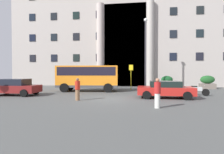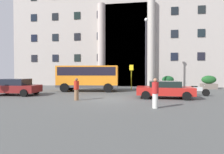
{
  "view_description": "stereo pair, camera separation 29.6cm",
  "coord_description": "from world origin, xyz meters",
  "px_view_note": "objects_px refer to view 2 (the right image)",
  "views": [
    {
      "loc": [
        1.98,
        -13.34,
        1.97
      ],
      "look_at": [
        -0.45,
        4.62,
        1.53
      ],
      "focal_mm": 29.43,
      "sensor_mm": 36.0,
      "label": 1
    },
    {
      "loc": [
        2.27,
        -13.3,
        1.97
      ],
      "look_at": [
        -0.45,
        4.62,
        1.53
      ],
      "focal_mm": 29.43,
      "sensor_mm": 36.0,
      "label": 2
    }
  ],
  "objects_px": {
    "parked_estate_mid": "(165,89)",
    "pedestrian_woman_with_bag": "(155,93)",
    "motorcycle_far_end": "(196,90)",
    "orange_minibus": "(88,76)",
    "lamppost_plaza_centre": "(146,48)",
    "parked_sedan_far": "(15,87)",
    "pedestrian_woman_dark_dress": "(76,89)",
    "bus_stop_sign": "(131,75)",
    "hedge_planter_entrance_right": "(209,82)",
    "hedge_planter_far_east": "(74,82)",
    "hedge_planter_entrance_left": "(168,82)"
  },
  "relations": [
    {
      "from": "parked_estate_mid",
      "to": "pedestrian_woman_dark_dress",
      "type": "bearing_deg",
      "value": -159.72
    },
    {
      "from": "hedge_planter_entrance_right",
      "to": "hedge_planter_far_east",
      "type": "relative_size",
      "value": 1.05
    },
    {
      "from": "hedge_planter_entrance_left",
      "to": "pedestrian_woman_dark_dress",
      "type": "bearing_deg",
      "value": -124.42
    },
    {
      "from": "orange_minibus",
      "to": "hedge_planter_far_east",
      "type": "relative_size",
      "value": 3.88
    },
    {
      "from": "pedestrian_woman_with_bag",
      "to": "lamppost_plaza_centre",
      "type": "relative_size",
      "value": 0.2
    },
    {
      "from": "hedge_planter_entrance_left",
      "to": "lamppost_plaza_centre",
      "type": "bearing_deg",
      "value": -139.3
    },
    {
      "from": "orange_minibus",
      "to": "pedestrian_woman_dark_dress",
      "type": "xyz_separation_m",
      "value": [
        0.96,
        -6.35,
        -0.81
      ]
    },
    {
      "from": "hedge_planter_entrance_right",
      "to": "pedestrian_woman_dark_dress",
      "type": "bearing_deg",
      "value": -138.66
    },
    {
      "from": "hedge_planter_far_east",
      "to": "hedge_planter_entrance_left",
      "type": "bearing_deg",
      "value": 0.05
    },
    {
      "from": "pedestrian_woman_dark_dress",
      "to": "pedestrian_woman_with_bag",
      "type": "xyz_separation_m",
      "value": [
        5.29,
        -2.11,
        0.04
      ]
    },
    {
      "from": "pedestrian_woman_with_bag",
      "to": "lamppost_plaza_centre",
      "type": "height_order",
      "value": "lamppost_plaza_centre"
    },
    {
      "from": "orange_minibus",
      "to": "motorcycle_far_end",
      "type": "height_order",
      "value": "orange_minibus"
    },
    {
      "from": "parked_sedan_far",
      "to": "lamppost_plaza_centre",
      "type": "bearing_deg",
      "value": 29.99
    },
    {
      "from": "parked_estate_mid",
      "to": "motorcycle_far_end",
      "type": "relative_size",
      "value": 2.14
    },
    {
      "from": "hedge_planter_far_east",
      "to": "parked_sedan_far",
      "type": "distance_m",
      "value": 9.75
    },
    {
      "from": "motorcycle_far_end",
      "to": "hedge_planter_entrance_left",
      "type": "bearing_deg",
      "value": 114.71
    },
    {
      "from": "orange_minibus",
      "to": "hedge_planter_entrance_left",
      "type": "distance_m",
      "value": 10.42
    },
    {
      "from": "parked_estate_mid",
      "to": "pedestrian_woman_with_bag",
      "type": "distance_m",
      "value": 4.33
    },
    {
      "from": "bus_stop_sign",
      "to": "motorcycle_far_end",
      "type": "relative_size",
      "value": 1.42
    },
    {
      "from": "lamppost_plaza_centre",
      "to": "pedestrian_woman_with_bag",
      "type": "bearing_deg",
      "value": -89.29
    },
    {
      "from": "orange_minibus",
      "to": "motorcycle_far_end",
      "type": "bearing_deg",
      "value": -18.4
    },
    {
      "from": "bus_stop_sign",
      "to": "pedestrian_woman_with_bag",
      "type": "relative_size",
      "value": 1.7
    },
    {
      "from": "lamppost_plaza_centre",
      "to": "hedge_planter_entrance_right",
      "type": "bearing_deg",
      "value": 14.47
    },
    {
      "from": "pedestrian_woman_with_bag",
      "to": "lamppost_plaza_centre",
      "type": "xyz_separation_m",
      "value": [
        -0.14,
        11.31,
        3.93
      ]
    },
    {
      "from": "parked_estate_mid",
      "to": "lamppost_plaza_centre",
      "type": "bearing_deg",
      "value": 101.4
    },
    {
      "from": "parked_estate_mid",
      "to": "pedestrian_woman_with_bag",
      "type": "height_order",
      "value": "pedestrian_woman_with_bag"
    },
    {
      "from": "motorcycle_far_end",
      "to": "hedge_planter_entrance_right",
      "type": "bearing_deg",
      "value": 79.66
    },
    {
      "from": "pedestrian_woman_with_bag",
      "to": "hedge_planter_entrance_right",
      "type": "bearing_deg",
      "value": 47.43
    },
    {
      "from": "hedge_planter_entrance_left",
      "to": "motorcycle_far_end",
      "type": "relative_size",
      "value": 0.78
    },
    {
      "from": "hedge_planter_entrance_left",
      "to": "hedge_planter_entrance_right",
      "type": "distance_m",
      "value": 4.72
    },
    {
      "from": "bus_stop_sign",
      "to": "pedestrian_woman_dark_dress",
      "type": "height_order",
      "value": "bus_stop_sign"
    },
    {
      "from": "motorcycle_far_end",
      "to": "pedestrian_woman_with_bag",
      "type": "xyz_separation_m",
      "value": [
        -3.88,
        -6.12,
        0.38
      ]
    },
    {
      "from": "parked_estate_mid",
      "to": "motorcycle_far_end",
      "type": "height_order",
      "value": "parked_estate_mid"
    },
    {
      "from": "parked_sedan_far",
      "to": "parked_estate_mid",
      "type": "distance_m",
      "value": 12.63
    },
    {
      "from": "hedge_planter_entrance_right",
      "to": "parked_sedan_far",
      "type": "relative_size",
      "value": 0.42
    },
    {
      "from": "hedge_planter_entrance_right",
      "to": "pedestrian_woman_dark_dress",
      "type": "distance_m",
      "value": 16.88
    },
    {
      "from": "pedestrian_woman_with_bag",
      "to": "parked_sedan_far",
      "type": "bearing_deg",
      "value": 146.84
    },
    {
      "from": "parked_sedan_far",
      "to": "parked_estate_mid",
      "type": "bearing_deg",
      "value": -1.83
    },
    {
      "from": "hedge_planter_entrance_left",
      "to": "pedestrian_woman_with_bag",
      "type": "height_order",
      "value": "pedestrian_woman_with_bag"
    },
    {
      "from": "pedestrian_woman_with_bag",
      "to": "parked_estate_mid",
      "type": "bearing_deg",
      "value": 62.63
    },
    {
      "from": "motorcycle_far_end",
      "to": "hedge_planter_far_east",
      "type": "bearing_deg",
      "value": 166.62
    },
    {
      "from": "hedge_planter_entrance_right",
      "to": "motorcycle_far_end",
      "type": "distance_m",
      "value": 7.96
    },
    {
      "from": "orange_minibus",
      "to": "parked_estate_mid",
      "type": "distance_m",
      "value": 8.49
    },
    {
      "from": "bus_stop_sign",
      "to": "lamppost_plaza_centre",
      "type": "relative_size",
      "value": 0.34
    },
    {
      "from": "motorcycle_far_end",
      "to": "parked_estate_mid",
      "type": "bearing_deg",
      "value": -130.16
    },
    {
      "from": "hedge_planter_far_east",
      "to": "pedestrian_woman_dark_dress",
      "type": "relative_size",
      "value": 1.05
    },
    {
      "from": "parked_sedan_far",
      "to": "lamppost_plaza_centre",
      "type": "height_order",
      "value": "lamppost_plaza_centre"
    },
    {
      "from": "pedestrian_woman_with_bag",
      "to": "bus_stop_sign",
      "type": "bearing_deg",
      "value": 86.52
    },
    {
      "from": "parked_sedan_far",
      "to": "lamppost_plaza_centre",
      "type": "xyz_separation_m",
      "value": [
        11.45,
        7.16,
        4.04
      ]
    },
    {
      "from": "parked_sedan_far",
      "to": "pedestrian_woman_with_bag",
      "type": "relative_size",
      "value": 2.49
    }
  ]
}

